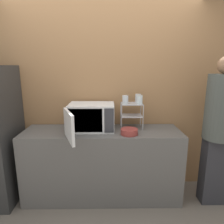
{
  "coord_description": "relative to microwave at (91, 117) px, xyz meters",
  "views": [
    {
      "loc": [
        0.1,
        -2.11,
        1.71
      ],
      "look_at": [
        0.13,
        0.31,
        1.15
      ],
      "focal_mm": 32.0,
      "sensor_mm": 36.0,
      "label": 1
    }
  ],
  "objects": [
    {
      "name": "wall_back",
      "position": [
        0.14,
        0.29,
        0.22
      ],
      "size": [
        8.0,
        0.06,
        2.6
      ],
      "color": "#9E7047",
      "rests_on": "ground_plane"
    },
    {
      "name": "bowl",
      "position": [
        0.47,
        -0.18,
        -0.13
      ],
      "size": [
        0.21,
        0.21,
        0.07
      ],
      "color": "maroon",
      "rests_on": "counter"
    },
    {
      "name": "ground_plane",
      "position": [
        0.14,
        -0.32,
        -1.08
      ],
      "size": [
        12.0,
        12.0,
        0.0
      ],
      "primitive_type": "plane",
      "color": "#6B6056"
    },
    {
      "name": "glass_back_right",
      "position": [
        0.61,
        0.14,
        0.22
      ],
      "size": [
        0.07,
        0.07,
        0.11
      ],
      "color": "silver",
      "rests_on": "dish_rack"
    },
    {
      "name": "microwave",
      "position": [
        0.0,
        0.0,
        0.0
      ],
      "size": [
        0.59,
        0.8,
        0.33
      ],
      "color": "silver",
      "rests_on": "counter"
    },
    {
      "name": "counter",
      "position": [
        0.14,
        -0.03,
        -0.62
      ],
      "size": [
        1.98,
        0.57,
        0.91
      ],
      "color": "#595654",
      "rests_on": "ground_plane"
    },
    {
      "name": "person",
      "position": [
        1.54,
        -0.18,
        -0.06
      ],
      "size": [
        0.36,
        0.36,
        1.81
      ],
      "color": "#2D2D33",
      "rests_on": "ground_plane"
    },
    {
      "name": "glass_front_left",
      "position": [
        0.43,
        0.02,
        0.22
      ],
      "size": [
        0.07,
        0.07,
        0.11
      ],
      "color": "silver",
      "rests_on": "dish_rack"
    },
    {
      "name": "dish_rack",
      "position": [
        0.52,
        0.08,
        0.07
      ],
      "size": [
        0.28,
        0.21,
        0.33
      ],
      "color": "#B2B2B7",
      "rests_on": "counter"
    },
    {
      "name": "glass_front_right",
      "position": [
        0.61,
        0.03,
        0.22
      ],
      "size": [
        0.07,
        0.07,
        0.11
      ],
      "color": "silver",
      "rests_on": "dish_rack"
    }
  ]
}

